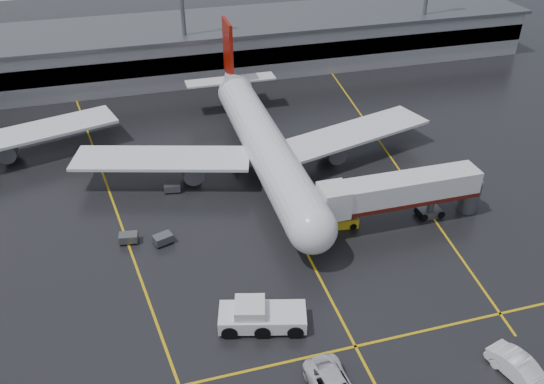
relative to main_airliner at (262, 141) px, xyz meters
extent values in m
plane|color=black|center=(0.00, -9.70, -4.21)|extent=(220.00, 220.00, 0.00)
cube|color=gold|center=(0.00, -9.70, -4.20)|extent=(0.25, 90.00, 0.02)
cube|color=gold|center=(0.00, -31.70, -4.20)|extent=(60.00, 0.25, 0.02)
cube|color=gold|center=(-20.00, 0.30, -4.20)|extent=(9.99, 69.35, 0.02)
cube|color=gold|center=(18.00, 0.30, -4.20)|extent=(7.57, 69.64, 0.02)
cube|color=gray|center=(0.00, 38.30, -0.21)|extent=(120.00, 18.00, 8.00)
cube|color=black|center=(0.00, 29.50, 0.29)|extent=(120.00, 0.40, 3.00)
cube|color=#595B60|center=(0.00, 38.30, 4.09)|extent=(122.00, 19.00, 0.60)
cylinder|color=#595B60|center=(-5.00, 32.30, 8.29)|extent=(0.70, 0.70, 25.00)
cylinder|color=silver|center=(0.00, -1.70, -0.01)|extent=(5.20, 36.00, 5.20)
sphere|color=silver|center=(0.00, -19.70, -0.01)|extent=(5.20, 5.20, 5.20)
cone|color=silver|center=(0.00, 19.30, 0.59)|extent=(4.94, 8.00, 4.94)
cube|color=maroon|center=(0.00, 20.30, 5.49)|extent=(0.50, 5.50, 8.50)
cube|color=silver|center=(0.00, 19.30, 0.79)|extent=(14.00, 3.00, 0.25)
cube|color=silver|center=(-13.00, 0.30, -0.81)|extent=(22.80, 11.83, 0.40)
cube|color=silver|center=(13.00, 0.30, -0.81)|extent=(22.80, 11.83, 0.40)
cylinder|color=#595B60|center=(-9.50, -0.70, -2.21)|extent=(2.60, 4.50, 2.60)
cylinder|color=#595B60|center=(9.50, -0.70, -2.21)|extent=(2.60, 4.50, 2.60)
cylinder|color=#595B60|center=(0.00, -16.70, -3.21)|extent=(0.56, 0.56, 2.00)
cylinder|color=#595B60|center=(-3.20, 1.30, -3.21)|extent=(0.56, 0.56, 2.00)
cylinder|color=#595B60|center=(3.20, 1.30, -3.21)|extent=(0.56, 0.56, 2.00)
cylinder|color=black|center=(0.00, -16.70, -3.76)|extent=(0.40, 1.10, 1.10)
cylinder|color=black|center=(-3.20, 1.30, -3.66)|extent=(1.00, 1.40, 1.40)
cylinder|color=black|center=(3.20, 1.30, -3.66)|extent=(1.00, 1.40, 1.40)
cube|color=silver|center=(-29.00, 12.30, -0.81)|extent=(22.80, 11.83, 0.40)
cylinder|color=#595B60|center=(-32.50, 11.30, -2.21)|extent=(2.60, 4.50, 2.60)
cube|color=silver|center=(12.00, -15.70, 0.19)|extent=(18.00, 3.20, 3.00)
cube|color=#49120D|center=(12.00, -15.70, -1.11)|extent=(18.00, 3.30, 0.50)
cube|color=silver|center=(3.80, -15.70, 0.19)|extent=(3.00, 3.40, 3.30)
cylinder|color=#595B60|center=(16.00, -15.70, -2.71)|extent=(0.80, 0.80, 3.00)
cube|color=#595B60|center=(16.00, -15.70, -3.76)|extent=(2.60, 1.60, 0.90)
cylinder|color=#595B60|center=(21.00, -15.70, -2.21)|extent=(2.40, 2.40, 4.00)
cylinder|color=black|center=(14.90, -15.70, -3.76)|extent=(0.90, 1.80, 0.90)
cylinder|color=black|center=(17.10, -15.70, -3.76)|extent=(0.90, 1.80, 0.90)
cube|color=silver|center=(-7.22, -27.05, -3.19)|extent=(8.44, 5.09, 1.35)
cube|color=silver|center=(-8.31, -26.76, -2.07)|extent=(3.31, 3.31, 1.13)
cube|color=black|center=(-8.31, -26.76, -2.07)|extent=(2.98, 2.98, 1.02)
cylinder|color=black|center=(-10.05, -26.29, -3.59)|extent=(2.29, 3.65, 1.47)
cylinder|color=black|center=(-7.22, -27.05, -3.59)|extent=(2.29, 3.65, 1.47)
cylinder|color=black|center=(-4.39, -27.80, -3.59)|extent=(2.29, 3.65, 1.47)
cube|color=yellow|center=(5.22, -14.74, -3.60)|extent=(4.12, 2.10, 1.21)
cube|color=#595B60|center=(5.22, -14.74, -2.45)|extent=(3.91, 1.43, 1.38)
cylinder|color=black|center=(3.91, -14.58, -3.88)|extent=(0.98, 1.95, 0.77)
cylinder|color=black|center=(6.53, -14.89, -3.88)|extent=(0.98, 1.95, 0.77)
imported|color=white|center=(11.74, -38.49, -3.23)|extent=(3.62, 6.30, 1.96)
cube|color=#595B60|center=(-14.58, -12.48, -3.56)|extent=(2.31, 1.88, 0.90)
cylinder|color=black|center=(-15.17, -13.21, -4.03)|extent=(0.40, 0.20, 0.40)
cylinder|color=black|center=(-13.66, -12.70, -4.03)|extent=(0.40, 0.20, 0.40)
cylinder|color=black|center=(-15.49, -12.27, -4.03)|extent=(0.40, 0.20, 0.40)
cylinder|color=black|center=(-13.98, -11.75, -4.03)|extent=(0.40, 0.20, 0.40)
cube|color=#595B60|center=(-18.18, -11.27, -3.56)|extent=(2.15, 1.55, 0.90)
cylinder|color=black|center=(-19.04, -11.66, -4.03)|extent=(0.40, 0.20, 0.40)
cylinder|color=black|center=(-17.46, -11.87, -4.03)|extent=(0.40, 0.20, 0.40)
cylinder|color=black|center=(-18.91, -10.67, -4.03)|extent=(0.40, 0.20, 0.40)
cylinder|color=black|center=(-17.32, -10.88, -4.03)|extent=(0.40, 0.20, 0.40)
cube|color=#595B60|center=(-12.26, -2.34, -3.56)|extent=(2.17, 1.58, 0.90)
cylinder|color=black|center=(-13.12, -2.72, -4.03)|extent=(0.40, 0.20, 0.40)
cylinder|color=black|center=(-11.54, -2.95, -4.03)|extent=(0.40, 0.20, 0.40)
cylinder|color=black|center=(-12.98, -1.73, -4.03)|extent=(0.40, 0.20, 0.40)
cylinder|color=black|center=(-11.39, -1.96, -4.03)|extent=(0.40, 0.20, 0.40)
camera|label=1|loc=(-16.26, -62.38, 34.33)|focal=37.20mm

